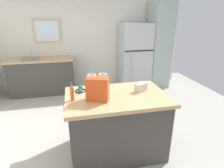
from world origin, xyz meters
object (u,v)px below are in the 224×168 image
object	(u,v)px
tall_cabinet	(159,46)
bottle	(72,93)
kitchen_island	(117,124)
small_box	(141,87)
shopping_bag	(98,89)
refrigerator	(135,56)
ear_defenders	(80,90)

from	to	relation	value
tall_cabinet	bottle	bearing A→B (deg)	-133.29
kitchen_island	small_box	distance (m)	0.63
shopping_bag	bottle	distance (m)	0.32
refrigerator	shopping_bag	world-z (taller)	refrigerator
refrigerator	bottle	size ratio (longest dim) A/B	7.25
refrigerator	bottle	distance (m)	3.04
kitchen_island	refrigerator	size ratio (longest dim) A/B	0.78
small_box	ear_defenders	size ratio (longest dim) A/B	0.80
kitchen_island	ear_defenders	world-z (taller)	ear_defenders
tall_cabinet	bottle	distance (m)	3.47
tall_cabinet	small_box	world-z (taller)	tall_cabinet
refrigerator	ear_defenders	distance (m)	2.74
kitchen_island	small_box	bearing A→B (deg)	10.34
bottle	tall_cabinet	bearing A→B (deg)	46.71
refrigerator	bottle	xyz separation A→B (m)	(-1.69, -2.52, 0.14)
small_box	ear_defenders	bearing A→B (deg)	167.76
shopping_bag	ear_defenders	distance (m)	0.42
kitchen_island	refrigerator	xyz separation A→B (m)	(1.11, 2.48, 0.42)
refrigerator	ear_defenders	xyz separation A→B (m)	(-1.58, -2.23, 0.05)
small_box	bottle	distance (m)	0.95
refrigerator	shopping_bag	distance (m)	2.93
refrigerator	tall_cabinet	xyz separation A→B (m)	(0.68, 0.00, 0.26)
kitchen_island	tall_cabinet	distance (m)	3.13
small_box	kitchen_island	bearing A→B (deg)	-169.66
ear_defenders	small_box	bearing A→B (deg)	-12.24
ear_defenders	shopping_bag	bearing A→B (deg)	-59.79
shopping_bag	bottle	size ratio (longest dim) A/B	1.42
kitchen_island	shopping_bag	world-z (taller)	shopping_bag
refrigerator	tall_cabinet	bearing A→B (deg)	0.02
kitchen_island	bottle	xyz separation A→B (m)	(-0.58, -0.04, 0.55)
small_box	shopping_bag	bearing A→B (deg)	-165.51
bottle	ear_defenders	distance (m)	0.32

